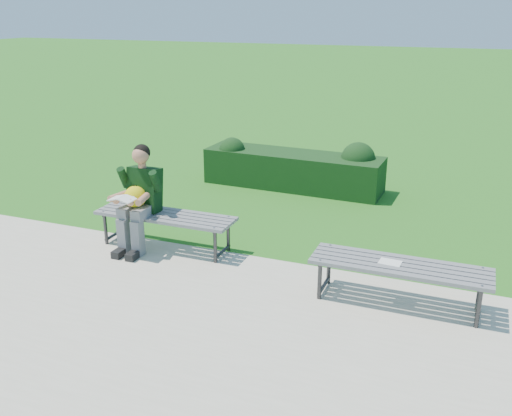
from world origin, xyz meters
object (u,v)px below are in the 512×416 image
paper_sheet (390,262)px  bench_right (400,269)px  hedge (296,168)px  seated_boy (139,195)px  bench_left (165,218)px

paper_sheet → bench_right: bearing=0.0°
hedge → seated_boy: 3.38m
seated_boy → bench_right: bearing=-5.5°
hedge → bench_left: bearing=-103.4°
hedge → bench_right: hedge is taller
bench_right → seated_boy: bearing=174.5°
seated_boy → bench_left: bearing=18.2°
bench_left → bench_right: bearing=-8.0°
paper_sheet → seated_boy: bearing=174.3°
bench_right → paper_sheet: bench_right is taller
bench_left → paper_sheet: (2.86, -0.41, 0.06)m
hedge → paper_sheet: (2.12, -3.52, 0.13)m
seated_boy → hedge: bearing=72.0°
hedge → bench_right: size_ratio=1.70×
bench_right → hedge: bearing=122.3°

